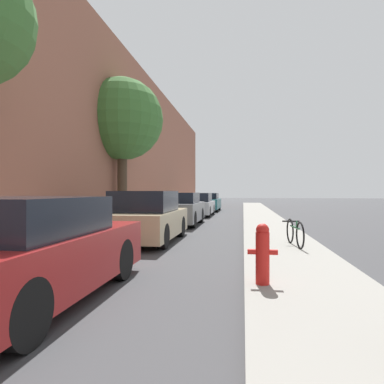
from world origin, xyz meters
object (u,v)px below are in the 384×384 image
at_px(parked_car_grey, 180,209).
at_px(fire_hydrant, 263,253).
at_px(parked_car_champagne, 146,218).
at_px(parked_car_silver, 197,205).
at_px(parked_car_teal, 207,202).
at_px(street_tree_far, 122,120).
at_px(bicycle, 295,233).
at_px(parked_car_red, 29,252).

height_order(parked_car_grey, fire_hydrant, parked_car_grey).
height_order(parked_car_champagne, parked_car_silver, parked_car_champagne).
xyz_separation_m(parked_car_grey, parked_car_silver, (0.00, 5.65, -0.03)).
bearing_deg(fire_hydrant, parked_car_teal, 98.36).
xyz_separation_m(street_tree_far, fire_hydrant, (5.68, -9.45, -4.14)).
bearing_deg(street_tree_far, fire_hydrant, -58.98).
xyz_separation_m(parked_car_champagne, parked_car_teal, (0.12, 15.88, -0.04)).
height_order(parked_car_silver, bicycle, parked_car_silver).
relative_size(parked_car_champagne, bicycle, 2.47).
bearing_deg(parked_car_champagne, parked_car_silver, 89.54).
xyz_separation_m(parked_car_silver, street_tree_far, (-2.64, -5.83, 4.06)).
height_order(parked_car_red, bicycle, parked_car_red).
bearing_deg(parked_car_grey, parked_car_silver, 89.98).
bearing_deg(bicycle, parked_car_champagne, 161.16).
xyz_separation_m(parked_car_silver, bicycle, (4.05, -11.60, -0.21)).
relative_size(parked_car_champagne, parked_car_teal, 0.90).
relative_size(parked_car_champagne, fire_hydrant, 4.37).
xyz_separation_m(parked_car_grey, bicycle, (4.05, -5.95, -0.24)).
relative_size(fire_hydrant, bicycle, 0.56).
distance_m(parked_car_champagne, street_tree_far, 6.80).
distance_m(parked_car_red, parked_car_champagne, 5.54).
bearing_deg(parked_car_silver, bicycle, -70.77).
bearing_deg(fire_hydrant, parked_car_grey, 107.56).
bearing_deg(parked_car_red, parked_car_silver, 89.69).
height_order(parked_car_teal, street_tree_far, street_tree_far).
xyz_separation_m(parked_car_champagne, street_tree_far, (-2.55, 4.87, 4.01)).
bearing_deg(fire_hydrant, parked_car_champagne, 124.32).
bearing_deg(parked_car_silver, parked_car_red, -90.31).
relative_size(parked_car_red, parked_car_teal, 0.95).
height_order(fire_hydrant, bicycle, fire_hydrant).
xyz_separation_m(parked_car_red, parked_car_silver, (0.09, 16.24, -0.02)).
xyz_separation_m(parked_car_champagne, parked_car_grey, (0.08, 5.04, -0.01)).
bearing_deg(parked_car_champagne, parked_car_grey, 89.06).
relative_size(parked_car_champagne, street_tree_far, 0.61).
xyz_separation_m(parked_car_grey, parked_car_teal, (0.04, 10.83, -0.03)).
distance_m(street_tree_far, bicycle, 9.81).
bearing_deg(parked_car_silver, parked_car_grey, -90.02).
height_order(street_tree_far, fire_hydrant, street_tree_far).
xyz_separation_m(parked_car_silver, fire_hydrant, (3.05, -15.28, -0.08)).
relative_size(parked_car_red, parked_car_champagne, 1.05).
bearing_deg(bicycle, parked_car_grey, 117.79).
relative_size(parked_car_silver, parked_car_teal, 0.95).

